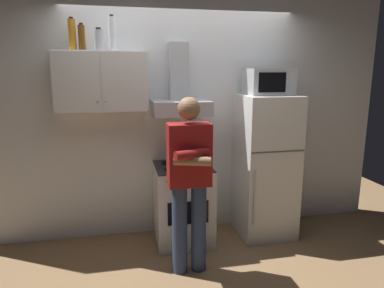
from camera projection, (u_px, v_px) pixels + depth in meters
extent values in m
plane|color=olive|center=(192.00, 250.00, 3.66)|extent=(7.00, 7.00, 0.00)
cube|color=white|center=(181.00, 116.00, 3.95)|extent=(4.80, 0.10, 2.70)
cube|color=silver|center=(102.00, 82.00, 3.48)|extent=(0.90, 0.34, 0.60)
cube|color=silver|center=(76.00, 82.00, 3.27)|extent=(0.43, 0.01, 0.58)
cube|color=silver|center=(125.00, 82.00, 3.36)|extent=(0.43, 0.01, 0.58)
sphere|color=#B2B2B7|center=(97.00, 101.00, 3.33)|extent=(0.02, 0.02, 0.02)
sphere|color=#B2B2B7|center=(106.00, 101.00, 3.35)|extent=(0.02, 0.02, 0.02)
cube|color=white|center=(183.00, 204.00, 3.80)|extent=(0.60, 0.60, 0.85)
cube|color=black|center=(183.00, 166.00, 3.71)|extent=(0.59, 0.59, 0.01)
cube|color=black|center=(188.00, 213.00, 3.50)|extent=(0.42, 0.01, 0.24)
cylinder|color=black|center=(172.00, 169.00, 3.56)|extent=(0.16, 0.16, 0.01)
cylinder|color=black|center=(197.00, 168.00, 3.61)|extent=(0.16, 0.16, 0.01)
cylinder|color=black|center=(169.00, 163.00, 3.79)|extent=(0.16, 0.16, 0.01)
cylinder|color=black|center=(192.00, 162.00, 3.84)|extent=(0.16, 0.16, 0.01)
cylinder|color=black|center=(168.00, 181.00, 3.38)|extent=(0.04, 0.02, 0.04)
cylinder|color=black|center=(181.00, 181.00, 3.40)|extent=(0.04, 0.02, 0.04)
cylinder|color=black|center=(195.00, 180.00, 3.43)|extent=(0.04, 0.02, 0.04)
cylinder|color=black|center=(208.00, 179.00, 3.46)|extent=(0.04, 0.02, 0.04)
cube|color=#B7BABF|center=(181.00, 108.00, 3.65)|extent=(0.60, 0.44, 0.15)
cube|color=#B7BABF|center=(178.00, 71.00, 3.71)|extent=(0.20, 0.16, 0.60)
cube|color=white|center=(265.00, 166.00, 3.91)|extent=(0.60, 0.60, 1.60)
cube|color=#4C4C4C|center=(278.00, 152.00, 3.57)|extent=(0.59, 0.01, 0.01)
cylinder|color=silver|center=(254.00, 198.00, 3.61)|extent=(0.02, 0.02, 0.60)
cube|color=#B7BABF|center=(269.00, 82.00, 3.73)|extent=(0.48, 0.36, 0.28)
cube|color=black|center=(272.00, 82.00, 3.55)|extent=(0.30, 0.01, 0.20)
cylinder|color=navy|center=(180.00, 229.00, 3.19)|extent=(0.14, 0.14, 0.85)
cylinder|color=navy|center=(199.00, 228.00, 3.23)|extent=(0.14, 0.14, 0.85)
cube|color=maroon|center=(189.00, 155.00, 3.06)|extent=(0.38, 0.20, 0.56)
cylinder|color=maroon|center=(192.00, 154.00, 2.92)|extent=(0.33, 0.17, 0.08)
cylinder|color=#8C6647|center=(192.00, 161.00, 2.93)|extent=(0.33, 0.17, 0.08)
sphere|color=#8C6647|center=(189.00, 109.00, 2.98)|extent=(0.20, 0.20, 0.20)
cylinder|color=#B7BABF|center=(197.00, 162.00, 3.60)|extent=(0.19, 0.19, 0.12)
cylinder|color=black|center=(186.00, 158.00, 3.57)|extent=(0.05, 0.01, 0.01)
cylinder|color=black|center=(208.00, 157.00, 3.62)|extent=(0.05, 0.01, 0.01)
cylinder|color=silver|center=(112.00, 34.00, 3.38)|extent=(0.07, 0.07, 0.32)
cylinder|color=black|center=(111.00, 16.00, 3.35)|extent=(0.04, 0.04, 0.02)
cylinder|color=brown|center=(82.00, 38.00, 3.33)|extent=(0.06, 0.06, 0.23)
cylinder|color=black|center=(81.00, 24.00, 3.30)|extent=(0.04, 0.04, 0.02)
cylinder|color=#B2B5BA|center=(99.00, 40.00, 3.36)|extent=(0.09, 0.09, 0.20)
cylinder|color=black|center=(98.00, 29.00, 3.34)|extent=(0.05, 0.05, 0.02)
cylinder|color=#B7721E|center=(72.00, 35.00, 3.33)|extent=(0.07, 0.07, 0.29)
cylinder|color=black|center=(71.00, 18.00, 3.29)|extent=(0.04, 0.04, 0.02)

